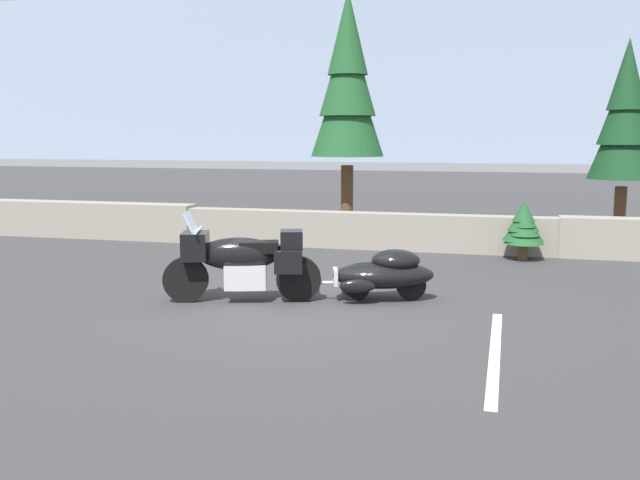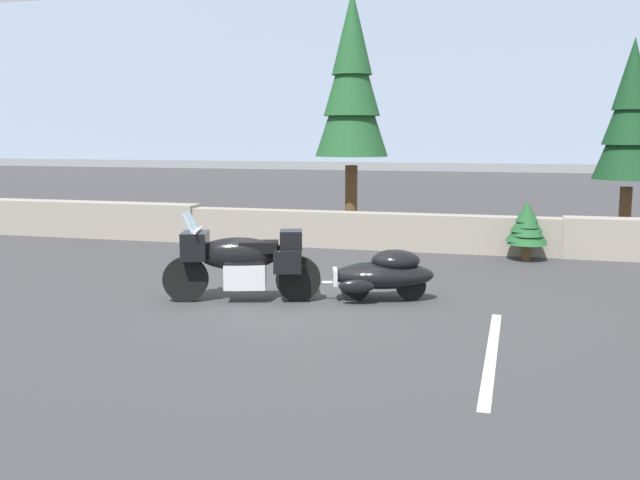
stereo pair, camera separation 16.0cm
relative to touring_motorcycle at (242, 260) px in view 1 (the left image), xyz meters
name	(u,v)px [view 1 (the left image)]	position (x,y,z in m)	size (l,w,h in m)	color
ground_plane	(288,307)	(0.74, -0.15, -0.62)	(80.00, 80.00, 0.00)	#38383A
stone_guard_wall	(352,229)	(0.50, 5.37, -0.21)	(24.00, 0.60, 0.85)	gray
distant_ridgeline	(490,95)	(0.74, 95.37, 7.38)	(240.00, 80.00, 16.00)	#8C9EB7
touring_motorcycle	(242,260)	(0.00, 0.00, 0.00)	(2.25, 1.14, 1.33)	black
car_shaped_trailer	(384,273)	(2.00, 0.61, -0.21)	(2.21, 1.11, 0.76)	black
pine_tree_tall	(348,83)	(-0.11, 7.54, 3.05)	(1.77, 1.77, 5.87)	brown
pine_tree_secondary	(625,117)	(6.14, 7.30, 2.20)	(1.49, 1.49, 4.51)	brown
pine_sapling_near	(524,229)	(4.06, 4.71, 0.00)	(0.77, 0.77, 1.00)	brown
pine_sapling_farther	(523,223)	(4.04, 4.79, 0.10)	(0.80, 0.80, 1.15)	brown
parking_stripe_marker	(495,352)	(3.65, -1.65, -0.62)	(0.12, 3.60, 0.01)	silver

